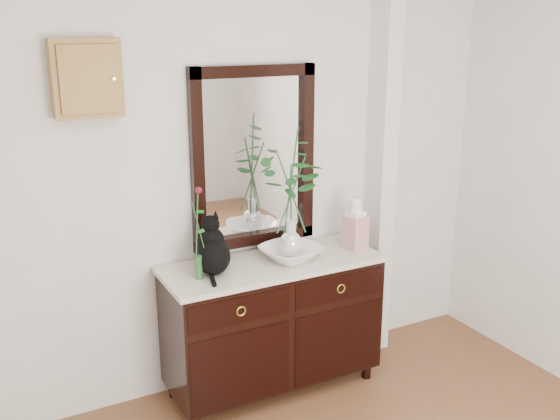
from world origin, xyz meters
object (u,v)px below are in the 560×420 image
lotus_bowl (291,253)px  ginger_jar (355,222)px  cat (212,245)px  sideboard (272,319)px

lotus_bowl → ginger_jar: bearing=-1.1°
lotus_bowl → ginger_jar: 0.47m
cat → lotus_bowl: bearing=11.2°
sideboard → lotus_bowl: lotus_bowl is taller
lotus_bowl → cat: bearing=176.3°
sideboard → cat: cat is taller
ginger_jar → lotus_bowl: bearing=178.9°
sideboard → cat: bearing=178.4°
sideboard → ginger_jar: (0.57, -0.03, 0.55)m
cat → ginger_jar: bearing=12.5°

